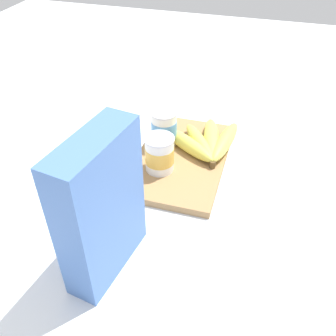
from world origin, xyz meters
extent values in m
plane|color=white|center=(0.00, 0.00, 0.00)|extent=(2.40, 2.40, 0.00)
cube|color=#A37A4C|center=(0.00, 0.00, 0.01)|extent=(0.34, 0.21, 0.02)
cube|color=#4770B7|center=(-0.33, 0.05, 0.14)|extent=(0.18, 0.09, 0.27)
cylinder|color=white|center=(-0.06, 0.04, 0.06)|extent=(0.06, 0.06, 0.08)
cylinder|color=gold|center=(-0.06, 0.04, 0.06)|extent=(0.07, 0.07, 0.04)
cylinder|color=silver|center=(-0.06, 0.04, 0.10)|extent=(0.07, 0.07, 0.00)
cylinder|color=white|center=(0.04, 0.06, 0.06)|extent=(0.06, 0.06, 0.09)
cylinder|color=#5193D1|center=(0.04, 0.06, 0.06)|extent=(0.06, 0.06, 0.05)
cylinder|color=silver|center=(0.04, 0.06, 0.11)|extent=(0.06, 0.06, 0.00)
ellipsoid|color=#DAD251|center=(0.06, -0.09, 0.04)|extent=(0.18, 0.06, 0.04)
ellipsoid|color=#DAD251|center=(0.07, -0.06, 0.03)|extent=(0.19, 0.08, 0.03)
ellipsoid|color=#DAD251|center=(0.05, -0.03, 0.03)|extent=(0.15, 0.12, 0.03)
ellipsoid|color=#DAD251|center=(0.03, -0.01, 0.04)|extent=(0.13, 0.17, 0.04)
cylinder|color=brown|center=(-0.02, -0.08, 0.03)|extent=(0.01, 0.01, 0.02)
camera|label=1|loc=(-0.70, -0.17, 0.56)|focal=39.74mm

